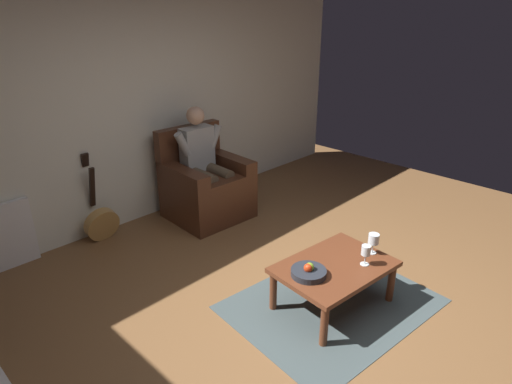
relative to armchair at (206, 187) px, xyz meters
The scene contains 11 objects.
ground_plane 2.25m from the armchair, 76.62° to the left, with size 7.43×7.43×0.00m, color brown.
wall_back 1.24m from the armchair, 46.43° to the right, with size 6.59×0.06×2.70m, color silver.
rug 2.11m from the armchair, 79.91° to the left, with size 1.63×1.25×0.01m, color #414D4E.
armchair is the anchor object (origin of this frame).
person_seated 0.34m from the armchair, 87.21° to the left, with size 0.64×0.61×1.28m.
coffee_table 2.08m from the armchair, 79.91° to the left, with size 0.99×0.74×0.38m.
guitar 1.20m from the armchair, 16.47° to the right, with size 0.36×0.28×0.93m.
radiator 2.08m from the armchair, 13.07° to the right, with size 0.53×0.06×0.65m, color white.
wine_glass_near 2.23m from the armchair, 84.98° to the left, with size 0.07×0.07×0.17m.
wine_glass_far 2.18m from the armchair, 90.12° to the left, with size 0.09×0.09×0.18m.
fruit_bowl 2.09m from the armchair, 72.43° to the left, with size 0.28×0.28×0.11m.
Camera 1 is at (2.46, 1.54, 2.31)m, focal length 30.95 mm.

